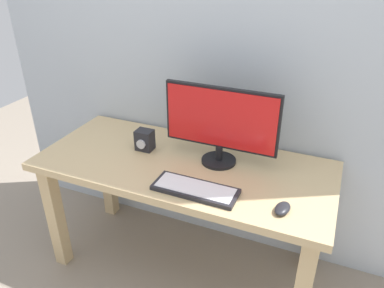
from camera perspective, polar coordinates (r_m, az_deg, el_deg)
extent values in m
plane|color=gray|center=(2.36, -1.16, -17.85)|extent=(6.00, 6.00, 0.00)
cube|color=tan|center=(1.92, -1.36, -3.39)|extent=(1.52, 0.67, 0.04)
cube|color=tan|center=(2.29, -20.21, -10.39)|extent=(0.07, 0.07, 0.67)
cube|color=tan|center=(2.61, -12.83, -4.15)|extent=(0.07, 0.07, 0.67)
cube|color=tan|center=(2.22, 18.44, -11.49)|extent=(0.07, 0.07, 0.67)
cylinder|color=black|center=(1.92, 4.12, -2.54)|extent=(0.18, 0.18, 0.02)
cylinder|color=black|center=(1.90, 4.17, -1.28)|extent=(0.04, 0.04, 0.08)
cube|color=black|center=(1.82, 4.49, 4.01)|extent=(0.58, 0.02, 0.32)
cube|color=red|center=(1.81, 4.35, 3.84)|extent=(0.56, 0.01, 0.29)
cube|color=#232328|center=(1.70, 0.51, -6.98)|extent=(0.39, 0.15, 0.02)
cube|color=silver|center=(1.69, 0.51, -6.67)|extent=(0.36, 0.12, 0.00)
ellipsoid|color=#232328|center=(1.62, 13.73, -9.59)|extent=(0.08, 0.11, 0.03)
cube|color=#232328|center=(2.03, -7.27, 0.62)|extent=(0.09, 0.07, 0.11)
cylinder|color=silver|center=(2.00, -7.86, -0.04)|extent=(0.05, 0.01, 0.05)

